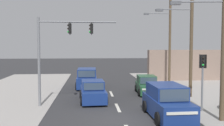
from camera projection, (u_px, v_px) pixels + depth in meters
The scene contains 13 objects.
ground_plane at pixel (124, 121), 14.35m from camera, with size 140.00×140.00×0.00m, color #303033.
lane_dash_mid at pixel (118, 108), 17.33m from camera, with size 0.20×2.40×0.01m, color silver.
lane_dash_far at pixel (111, 94), 22.30m from camera, with size 0.20×2.40×0.01m, color silver.
utility_pole_foreground_right at pixel (221, 32), 13.98m from camera, with size 3.78×0.61×8.95m.
utility_pole_midground_right at pixel (190, 32), 20.58m from camera, with size 3.78×0.31×9.62m.
utility_pole_background_right at pixel (169, 32), 28.46m from camera, with size 3.78×0.30×10.52m.
traffic_signal_mast at pixel (58, 45), 17.59m from camera, with size 5.29×0.46×6.00m.
pedestal_signal_right_kerb at pixel (203, 73), 16.16m from camera, with size 0.43×0.31×3.56m.
shopfront_wall_far at pixel (198, 65), 31.08m from camera, with size 12.00×1.00×3.60m, color gray.
suv_crossing_left at pixel (167, 102), 14.88m from camera, with size 2.15×4.58×1.90m.
sedan_kerbside_parked at pixel (93, 92), 19.31m from camera, with size 2.07×4.32×1.56m.
suv_receding_far at pixel (87, 79), 25.54m from camera, with size 2.09×4.55×1.90m.
hatchback_oncoming_mid at pixel (147, 85), 22.41m from camera, with size 1.94×3.72×1.53m.
Camera 1 is at (-1.85, -14.00, 4.11)m, focal length 42.00 mm.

